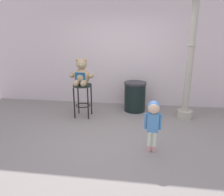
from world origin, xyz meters
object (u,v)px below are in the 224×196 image
child_walking (153,115)px  lamppost (189,70)px  teddy_bear (82,75)px  trash_bin (135,96)px  bar_stool_with_teddy (83,93)px

child_walking → lamppost: (0.83, 1.62, 0.50)m
teddy_bear → trash_bin: teddy_bear is taller
child_walking → lamppost: lamppost is taller
bar_stool_with_teddy → child_walking: bearing=-41.9°
bar_stool_with_teddy → trash_bin: bearing=25.4°
teddy_bear → lamppost: 2.40m
bar_stool_with_teddy → child_walking: child_walking is taller
child_walking → lamppost: bearing=67.3°
teddy_bear → lamppost: bearing=6.2°
child_walking → trash_bin: bearing=104.5°
teddy_bear → child_walking: (1.55, -1.36, -0.37)m
teddy_bear → lamppost: size_ratio=0.21×
child_walking → trash_bin: (-0.35, 1.96, -0.26)m
bar_stool_with_teddy → trash_bin: size_ratio=1.04×
trash_bin → bar_stool_with_teddy: bearing=-154.6°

